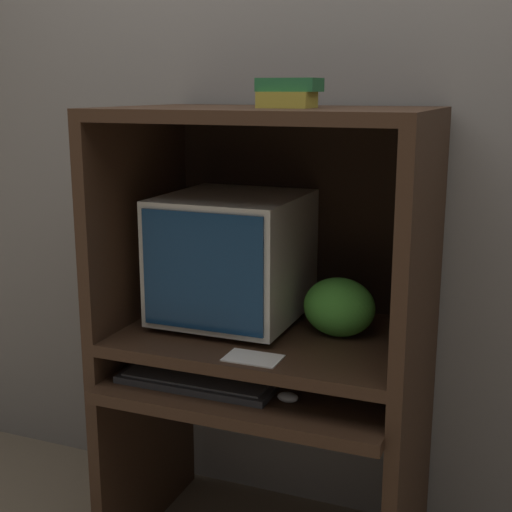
% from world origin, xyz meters
% --- Properties ---
extents(wall_back, '(6.00, 0.06, 2.60)m').
position_xyz_m(wall_back, '(0.00, 0.68, 1.30)').
color(wall_back, gray).
rests_on(wall_back, ground_plane).
extents(desk_base, '(0.93, 0.67, 0.64)m').
position_xyz_m(desk_base, '(0.00, 0.26, 0.40)').
color(desk_base, '#382316').
rests_on(desk_base, ground_plane).
extents(desk_monitor_shelf, '(0.93, 0.62, 0.12)m').
position_xyz_m(desk_monitor_shelf, '(0.00, 0.31, 0.74)').
color(desk_monitor_shelf, '#382316').
rests_on(desk_monitor_shelf, desk_base).
extents(hutch_upper, '(0.93, 0.62, 0.67)m').
position_xyz_m(hutch_upper, '(0.00, 0.34, 1.20)').
color(hutch_upper, '#382316').
rests_on(hutch_upper, desk_monitor_shelf).
extents(crt_monitor, '(0.41, 0.46, 0.40)m').
position_xyz_m(crt_monitor, '(-0.14, 0.37, 0.97)').
color(crt_monitor, beige).
rests_on(crt_monitor, desk_monitor_shelf).
extents(keyboard, '(0.47, 0.14, 0.03)m').
position_xyz_m(keyboard, '(-0.15, 0.10, 0.65)').
color(keyboard, '#2D2D30').
rests_on(keyboard, desk_base).
extents(mouse, '(0.06, 0.04, 0.03)m').
position_xyz_m(mouse, '(0.13, 0.11, 0.66)').
color(mouse, '#B7B7B7').
rests_on(mouse, desk_base).
extents(snack_bag, '(0.22, 0.16, 0.18)m').
position_xyz_m(snack_bag, '(0.21, 0.35, 0.86)').
color(snack_bag, green).
rests_on(snack_bag, desk_monitor_shelf).
extents(book_stack, '(0.17, 0.13, 0.08)m').
position_xyz_m(book_stack, '(0.06, 0.28, 1.48)').
color(book_stack, gold).
rests_on(book_stack, hutch_upper).
extents(paper_card, '(0.15, 0.10, 0.00)m').
position_xyz_m(paper_card, '(0.04, 0.08, 0.77)').
color(paper_card, white).
rests_on(paper_card, desk_monitor_shelf).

